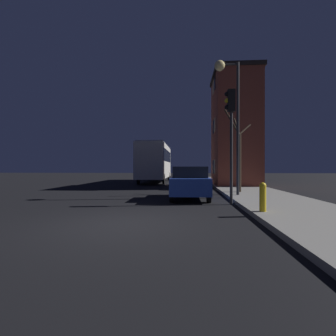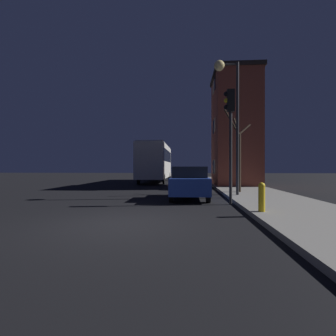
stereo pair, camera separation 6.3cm
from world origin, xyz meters
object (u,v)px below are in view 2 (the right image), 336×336
(traffic_light, at_px, (230,123))
(car_near_lane, at_px, (189,182))
(bare_tree, at_px, (239,156))
(fire_hydrant, at_px, (262,196))
(streetlamp, at_px, (228,94))
(bus, at_px, (156,160))
(car_mid_lane, at_px, (189,178))

(traffic_light, bearing_deg, car_near_lane, 133.50)
(traffic_light, xyz_separation_m, bare_tree, (1.12, 4.01, -1.18))
(bare_tree, xyz_separation_m, fire_hydrant, (-0.56, -6.55, -1.54))
(streetlamp, height_order, bare_tree, streetlamp)
(traffic_light, relative_size, bus, 0.45)
(bare_tree, xyz_separation_m, car_mid_lane, (-2.70, 4.43, -1.42))
(streetlamp, bearing_deg, bus, 111.29)
(fire_hydrant, bearing_deg, streetlamp, 93.39)
(bare_tree, bearing_deg, car_near_lane, -140.33)
(streetlamp, distance_m, car_near_lane, 4.81)
(streetlamp, height_order, bus, streetlamp)
(bare_tree, xyz_separation_m, car_near_lane, (-2.76, -2.29, -1.37))
(traffic_light, xyz_separation_m, fire_hydrant, (0.57, -2.54, -2.73))
(streetlamp, xyz_separation_m, traffic_light, (-0.27, -2.38, -1.82))
(bare_tree, xyz_separation_m, bus, (-6.09, 11.81, 0.08))
(car_near_lane, bearing_deg, bare_tree, 39.67)
(bare_tree, distance_m, bus, 13.28)
(bare_tree, relative_size, bus, 0.43)
(car_mid_lane, xyz_separation_m, fire_hydrant, (2.14, -10.97, -0.12))
(bare_tree, bearing_deg, bus, 117.27)
(car_near_lane, relative_size, car_mid_lane, 0.94)
(streetlamp, distance_m, car_mid_lane, 7.73)
(traffic_light, relative_size, car_mid_lane, 1.13)
(streetlamp, relative_size, fire_hydrant, 7.42)
(traffic_light, distance_m, bare_tree, 4.33)
(car_near_lane, bearing_deg, bus, 103.29)
(streetlamp, relative_size, car_near_lane, 1.71)
(bus, bearing_deg, streetlamp, -68.71)
(bare_tree, relative_size, fire_hydrant, 5.03)
(bus, bearing_deg, car_mid_lane, -65.33)
(streetlamp, height_order, traffic_light, streetlamp)
(bus, xyz_separation_m, car_mid_lane, (3.39, -7.38, -1.50))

